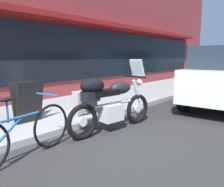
{
  "coord_description": "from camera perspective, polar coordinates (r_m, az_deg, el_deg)",
  "views": [
    {
      "loc": [
        -2.61,
        -2.18,
        1.46
      ],
      "look_at": [
        0.81,
        0.77,
        0.7
      ],
      "focal_mm": 35.32,
      "sensor_mm": 36.0,
      "label": 1
    }
  ],
  "objects": [
    {
      "name": "storefront_building",
      "position": [
        10.2,
        2.61,
        18.96
      ],
      "size": [
        18.58,
        0.9,
        6.39
      ],
      "color": "brown",
      "rests_on": "ground_plane"
    },
    {
      "name": "sandwich_board_sign",
      "position": [
        4.84,
        -21.06,
        -1.96
      ],
      "size": [
        0.55,
        0.4,
        0.85
      ],
      "color": "black",
      "rests_on": "sidewalk_curb"
    },
    {
      "name": "sidewalk_curb",
      "position": [
        12.6,
        18.63,
        2.68
      ],
      "size": [
        30.0,
        2.75,
        0.12
      ],
      "color": "#9D9D9D",
      "rests_on": "ground_plane"
    },
    {
      "name": "parked_bicycle",
      "position": [
        3.38,
        -22.29,
        -9.71
      ],
      "size": [
        1.78,
        0.5,
        0.95
      ],
      "color": "black",
      "rests_on": "ground_plane"
    },
    {
      "name": "ground_plane",
      "position": [
        3.7,
        0.84,
        -13.67
      ],
      "size": [
        80.0,
        80.0,
        0.0
      ],
      "primitive_type": "plane",
      "color": "#2D2D2D"
    },
    {
      "name": "touring_motorcycle",
      "position": [
        4.26,
        -1.32,
        -2.02
      ],
      "size": [
        2.1,
        0.82,
        1.4
      ],
      "color": "black",
      "rests_on": "ground_plane"
    }
  ]
}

